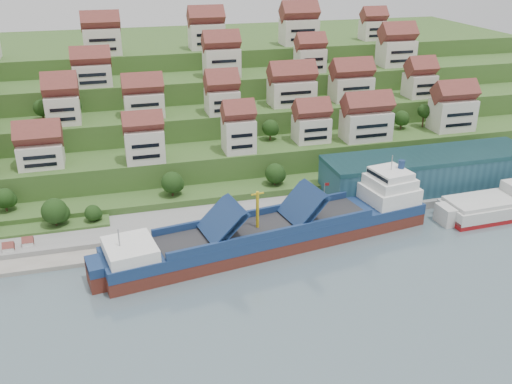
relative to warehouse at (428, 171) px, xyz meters
name	(u,v)px	position (x,y,z in m)	size (l,w,h in m)	color
ground	(267,246)	(-52.00, -17.00, -7.20)	(300.00, 300.00, 0.00)	slate
quay	(323,206)	(-32.00, -2.00, -6.10)	(180.00, 14.00, 2.20)	gray
pebble_beach	(11,253)	(-110.00, -5.00, -6.70)	(45.00, 20.00, 1.00)	gray
hillside	(193,96)	(-52.00, 86.55, 3.46)	(260.00, 128.00, 31.00)	#2D4C1E
hillside_village	(219,87)	(-50.41, 43.18, 17.03)	(156.09, 63.24, 28.97)	beige
hillside_trees	(187,128)	(-63.19, 27.66, 9.31)	(143.90, 62.72, 30.56)	#1E3E14
warehouse	(428,171)	(0.00, 0.00, 0.00)	(60.00, 15.00, 10.00)	#214A5B
flagpole	(325,195)	(-33.89, -7.00, -0.32)	(1.28, 0.16, 8.00)	gray
beach_huts	(0,250)	(-112.00, -6.25, -5.10)	(14.40, 3.70, 2.20)	white
cargo_ship	(282,231)	(-48.38, -16.59, -3.86)	(80.34, 24.72, 17.62)	#56231A
second_ship	(499,206)	(11.50, -16.79, -4.61)	(30.00, 12.12, 8.58)	maroon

